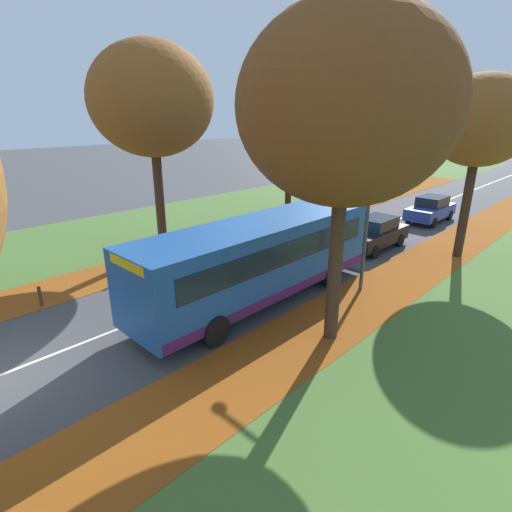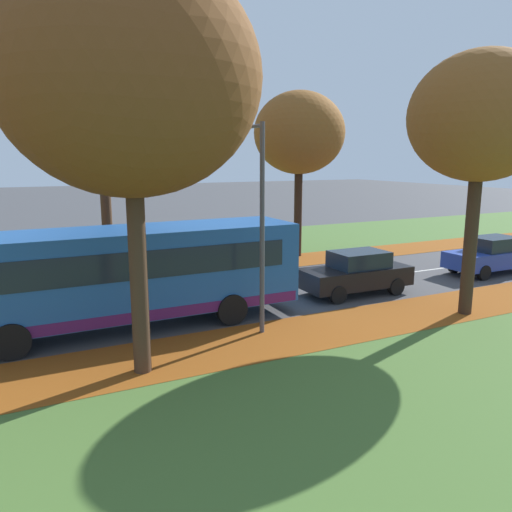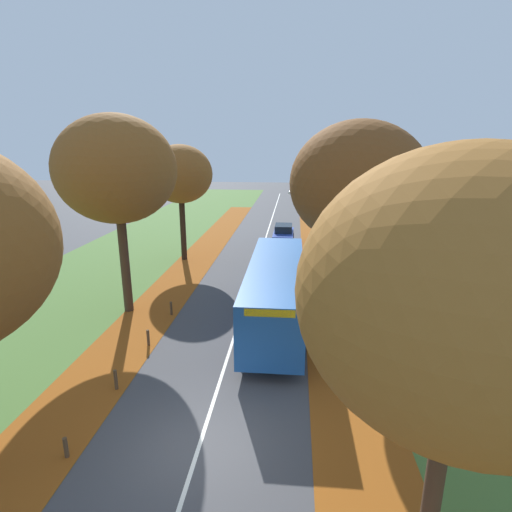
% 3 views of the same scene
% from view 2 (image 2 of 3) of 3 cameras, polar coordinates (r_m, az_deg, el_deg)
% --- Properties ---
extents(grass_verge_left, '(12.00, 90.00, 0.01)m').
position_cam_2_polar(grass_verge_left, '(29.89, 3.29, 1.47)').
color(grass_verge_left, '#476B2D').
rests_on(grass_verge_left, ground).
extents(leaf_litter_left, '(2.80, 60.00, 0.00)m').
position_cam_2_polar(leaf_litter_left, '(23.24, -4.03, -1.34)').
color(leaf_litter_left, '#8C4714').
rests_on(leaf_litter_left, grass_verge_left).
extents(leaf_litter_right, '(2.80, 60.00, 0.00)m').
position_cam_2_polar(leaf_litter_right, '(15.43, 9.18, -7.99)').
color(leaf_litter_right, '#8C4714').
rests_on(leaf_litter_right, grass_verge_right).
extents(road_centre_line, '(0.12, 80.00, 0.01)m').
position_cam_2_polar(road_centre_line, '(22.51, 14.90, -2.13)').
color(road_centre_line, silver).
rests_on(road_centre_line, ground).
extents(tree_left_near, '(5.66, 5.66, 9.70)m').
position_cam_2_polar(tree_left_near, '(22.68, -17.37, 15.97)').
color(tree_left_near, '#422D1E').
rests_on(tree_left_near, ground).
extents(tree_left_mid, '(4.54, 4.54, 8.30)m').
position_cam_2_polar(tree_left_mid, '(25.65, 4.97, 13.78)').
color(tree_left_mid, black).
rests_on(tree_left_mid, ground).
extents(tree_right_near, '(5.73, 5.73, 9.31)m').
position_cam_2_polar(tree_right_near, '(11.66, -14.28, 19.09)').
color(tree_right_near, '#422D1E').
rests_on(tree_right_near, ground).
extents(tree_right_mid, '(4.41, 4.41, 8.26)m').
position_cam_2_polar(tree_right_mid, '(17.23, 24.32, 14.20)').
color(tree_right_mid, '#382619').
rests_on(tree_right_mid, ground).
extents(bollard_third, '(0.12, 0.12, 0.72)m').
position_cam_2_polar(bollard_third, '(20.49, -25.01, -3.09)').
color(bollard_third, '#4C3823').
rests_on(bollard_third, ground).
extents(bollard_fourth, '(0.12, 0.12, 0.70)m').
position_cam_2_polar(bollard_fourth, '(20.74, -16.22, -2.34)').
color(bollard_fourth, '#4C3823').
rests_on(bollard_fourth, ground).
extents(streetlamp_right, '(1.89, 0.28, 6.00)m').
position_cam_2_polar(streetlamp_right, '(14.29, 0.11, 5.95)').
color(streetlamp_right, '#47474C').
rests_on(streetlamp_right, ground).
extents(bus, '(2.71, 10.41, 2.98)m').
position_cam_2_polar(bus, '(15.31, -14.60, -1.78)').
color(bus, '#1E5199').
rests_on(bus, ground).
extents(car_black_lead, '(1.82, 4.22, 1.62)m').
position_cam_2_polar(car_black_lead, '(19.00, 11.35, -1.90)').
color(car_black_lead, black).
rests_on(car_black_lead, ground).
extents(car_blue_following, '(1.80, 4.21, 1.62)m').
position_cam_2_polar(car_blue_following, '(24.32, 25.29, 0.09)').
color(car_blue_following, '#233D9E').
rests_on(car_blue_following, ground).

